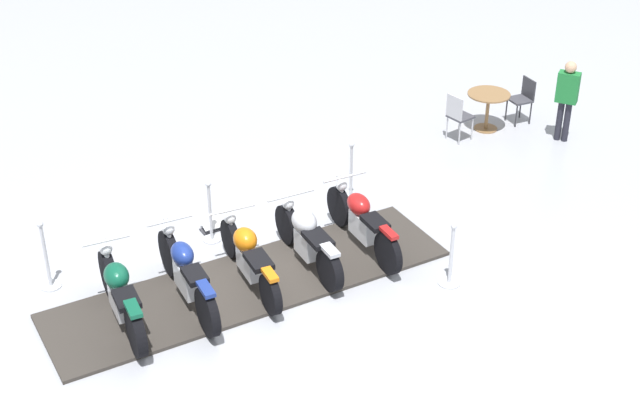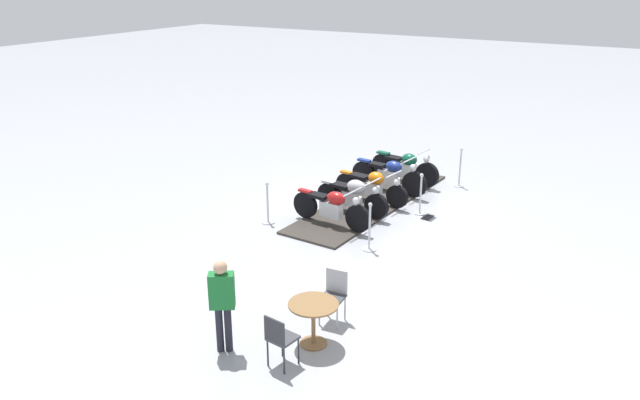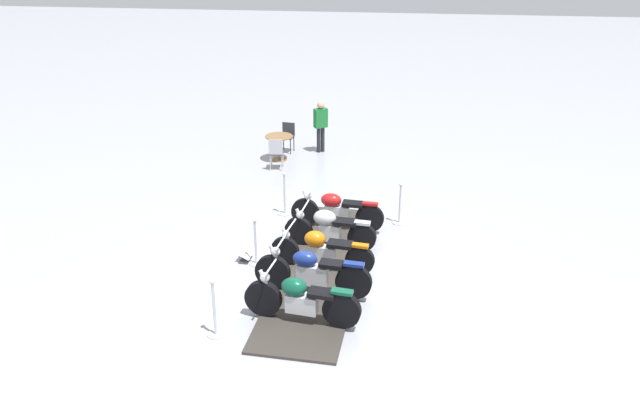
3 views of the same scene
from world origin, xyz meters
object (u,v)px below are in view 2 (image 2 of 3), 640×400
object	(u,v)px
motorcycle_copper	(372,185)
cafe_chair_near_table	(334,293)
cafe_table	(313,314)
bystander_person	(222,298)
motorcycle_navy	(390,175)
stanchion_left_front	(268,210)
motorcycle_maroon	(332,207)
stanchion_right_front	(369,235)
cafe_chair_across_table	(280,337)
motorcycle_forest	(405,167)
stanchion_right_mid	(420,200)
motorcycle_chrome	(353,195)
info_placard	(428,215)
stanchion_right_rear	(460,173)

from	to	relation	value
motorcycle_copper	cafe_chair_near_table	world-z (taller)	motorcycle_copper
motorcycle_copper	cafe_table	distance (m)	6.81
cafe_table	bystander_person	xyz separation A→B (m)	(-0.89, 1.14, 0.38)
motorcycle_navy	stanchion_left_front	distance (m)	3.84
motorcycle_copper	bystander_person	size ratio (longest dim) A/B	1.37
motorcycle_navy	bystander_person	distance (m)	8.40
motorcycle_maroon	stanchion_right_front	xyz separation A→B (m)	(-0.72, -1.34, -0.16)
cafe_table	bystander_person	bearing A→B (deg)	127.98
cafe_table	cafe_chair_across_table	xyz separation A→B (m)	(-0.81, 0.11, -0.04)
motorcycle_forest	stanchion_right_front	distance (m)	4.74
motorcycle_copper	stanchion_right_front	bearing A→B (deg)	-57.56
stanchion_left_front	stanchion_right_mid	world-z (taller)	stanchion_right_mid
cafe_chair_near_table	motorcycle_navy	bearing A→B (deg)	-168.45
stanchion_left_front	bystander_person	world-z (taller)	bystander_person
motorcycle_navy	cafe_table	xyz separation A→B (m)	(-7.45, -2.07, 0.05)
motorcycle_maroon	motorcycle_copper	distance (m)	1.94
motorcycle_chrome	cafe_table	world-z (taller)	motorcycle_chrome
cafe_chair_across_table	stanchion_right_mid	bearing A→B (deg)	12.89
motorcycle_forest	stanchion_right_front	world-z (taller)	stanchion_right_front
motorcycle_maroon	motorcycle_copper	bearing A→B (deg)	92.34
motorcycle_maroon	motorcycle_chrome	world-z (taller)	motorcycle_maroon
motorcycle_copper	cafe_chair_across_table	xyz separation A→B (m)	(-7.28, -2.00, 0.04)
motorcycle_navy	motorcycle_forest	distance (m)	0.97
cafe_chair_across_table	info_placard	bearing A→B (deg)	10.78
cafe_table	motorcycle_chrome	bearing A→B (deg)	21.55
cafe_chair_across_table	motorcycle_copper	bearing A→B (deg)	23.30
stanchion_right_front	motorcycle_copper	bearing A→B (deg)	25.00
motorcycle_maroon	cafe_chair_across_table	distance (m)	5.75
motorcycle_navy	stanchion_right_front	xyz separation A→B (m)	(-3.62, -1.19, -0.17)
stanchion_right_front	cafe_table	size ratio (longest dim) A/B	1.33
motorcycle_navy	stanchion_right_front	bearing A→B (deg)	-65.73
motorcycle_maroon	cafe_chair_across_table	bearing A→B (deg)	-63.07
info_placard	cafe_table	distance (m)	6.29
motorcycle_copper	bystander_person	bearing A→B (deg)	-75.08
stanchion_left_front	motorcycle_copper	bearing A→B (deg)	-32.41
motorcycle_forest	info_placard	world-z (taller)	motorcycle_forest
motorcycle_chrome	motorcycle_forest	bearing A→B (deg)	92.16
motorcycle_navy	stanchion_right_mid	size ratio (longest dim) A/B	2.16
stanchion_right_rear	cafe_table	distance (m)	9.01
motorcycle_navy	info_placard	world-z (taller)	motorcycle_navy
info_placard	bystander_person	distance (m)	7.24
motorcycle_copper	cafe_chair_across_table	size ratio (longest dim) A/B	2.44
motorcycle_forest	stanchion_left_front	xyz separation A→B (m)	(-4.44, 1.68, -0.18)
motorcycle_chrome	motorcycle_forest	xyz separation A→B (m)	(2.91, -0.16, -0.00)
motorcycle_copper	stanchion_right_front	size ratio (longest dim) A/B	1.99
stanchion_right_rear	info_placard	bearing A→B (deg)	-177.17
motorcycle_maroon	stanchion_right_rear	world-z (taller)	stanchion_right_rear
motorcycle_maroon	bystander_person	xyz separation A→B (m)	(-5.43, -1.07, 0.44)
info_placard	motorcycle_maroon	bearing A→B (deg)	-42.52
cafe_chair_across_table	bystander_person	xyz separation A→B (m)	(-0.08, 1.03, 0.42)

